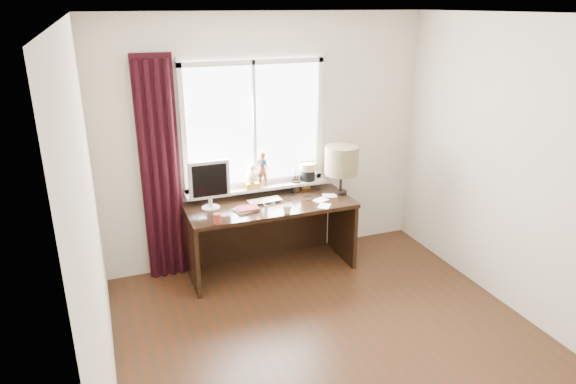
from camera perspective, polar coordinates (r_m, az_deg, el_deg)
name	(u,v)px	position (r m, az deg, el deg)	size (l,w,h in m)	color
floor	(349,360)	(4.33, 6.83, -18.00)	(3.50, 4.00, 0.00)	#382315
ceiling	(367,15)	(3.41, 8.73, 18.89)	(3.50, 4.00, 0.00)	white
wall_back	(267,142)	(5.42, -2.32, 5.62)	(3.50, 2.60, 0.00)	beige
wall_left	(96,248)	(3.28, -20.60, -5.81)	(4.00, 2.60, 0.00)	beige
wall_right	(546,180)	(4.72, 26.76, 1.18)	(4.00, 2.60, 0.00)	beige
laptop	(265,201)	(5.26, -2.60, -0.99)	(0.35, 0.22, 0.03)	silver
mug	(287,209)	(4.97, -0.11, -1.88)	(0.09, 0.09, 0.09)	white
red_cup	(217,218)	(4.79, -7.87, -2.93)	(0.07, 0.07, 0.09)	maroon
window	(255,144)	(5.33, -3.63, 5.35)	(1.52, 0.20, 1.40)	white
curtain	(160,173)	(5.15, -13.99, 2.09)	(0.38, 0.09, 2.25)	black
desk	(268,222)	(5.40, -2.29, -3.34)	(1.70, 0.70, 0.75)	black
monitor	(209,182)	(5.06, -8.73, 1.11)	(0.40, 0.18, 0.49)	beige
notebook_stack	(247,209)	(5.06, -4.62, -1.88)	(0.25, 0.21, 0.03)	beige
brush_holder	(296,186)	(5.55, 0.91, 0.72)	(0.09, 0.09, 0.25)	black
icon_frame	(306,183)	(5.62, 2.02, 0.98)	(0.10, 0.03, 0.13)	gold
table_lamp	(341,161)	(5.42, 5.96, 3.46)	(0.35, 0.35, 0.52)	black
loose_papers	(325,200)	(5.32, 4.12, -0.93)	(0.35, 0.42, 0.00)	white
desk_cables	(298,197)	(5.38, 1.13, -0.58)	(0.34, 0.32, 0.01)	black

